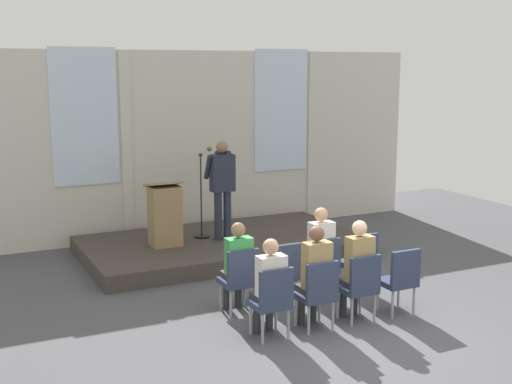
{
  "coord_description": "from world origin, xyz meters",
  "views": [
    {
      "loc": [
        -4.66,
        -6.53,
        3.38
      ],
      "look_at": [
        -0.0,
        3.08,
        1.38
      ],
      "focal_mm": 47.46,
      "sensor_mm": 36.0,
      "label": 1
    }
  ],
  "objects_px": {
    "chair_r0_c0": "(240,277)",
    "chair_r0_c3": "(359,259)",
    "audience_r0_c2": "(319,248)",
    "speaker": "(222,183)",
    "lectern": "(165,214)",
    "audience_r1_c2": "(357,265)",
    "chair_r1_c1": "(318,291)",
    "chair_r1_c2": "(360,284)",
    "chair_r1_c3": "(400,277)",
    "chair_r0_c2": "(322,265)",
    "mic_stand": "(201,219)",
    "chair_r1_c0": "(272,298)",
    "audience_r0_c0": "(237,262)",
    "chair_r0_c1": "(282,270)",
    "audience_r1_c1": "(315,272)",
    "audience_r1_c0": "(269,282)"
  },
  "relations": [
    {
      "from": "audience_r0_c2",
      "to": "audience_r1_c0",
      "type": "relative_size",
      "value": 1.07
    },
    {
      "from": "chair_r0_c3",
      "to": "audience_r1_c0",
      "type": "bearing_deg",
      "value": -155.71
    },
    {
      "from": "lectern",
      "to": "chair_r0_c3",
      "type": "relative_size",
      "value": 1.23
    },
    {
      "from": "chair_r0_c0",
      "to": "chair_r0_c3",
      "type": "height_order",
      "value": "same"
    },
    {
      "from": "audience_r1_c2",
      "to": "chair_r1_c3",
      "type": "distance_m",
      "value": 0.7
    },
    {
      "from": "chair_r1_c1",
      "to": "audience_r1_c1",
      "type": "xyz_separation_m",
      "value": [
        0.0,
        0.08,
        0.23
      ]
    },
    {
      "from": "lectern",
      "to": "chair_r1_c1",
      "type": "xyz_separation_m",
      "value": [
        0.75,
        -3.9,
        -0.3
      ]
    },
    {
      "from": "chair_r0_c2",
      "to": "chair_r1_c3",
      "type": "distance_m",
      "value": 1.17
    },
    {
      "from": "chair_r1_c0",
      "to": "chair_r1_c1",
      "type": "distance_m",
      "value": 0.66
    },
    {
      "from": "mic_stand",
      "to": "chair_r0_c3",
      "type": "distance_m",
      "value": 3.42
    },
    {
      "from": "chair_r1_c0",
      "to": "chair_r0_c1",
      "type": "bearing_deg",
      "value": 55.97
    },
    {
      "from": "lectern",
      "to": "chair_r0_c2",
      "type": "distance_m",
      "value": 3.26
    },
    {
      "from": "mic_stand",
      "to": "chair_r0_c2",
      "type": "bearing_deg",
      "value": -78.64
    },
    {
      "from": "audience_r0_c2",
      "to": "chair_r1_c2",
      "type": "bearing_deg",
      "value": -90.0
    },
    {
      "from": "audience_r0_c2",
      "to": "speaker",
      "type": "bearing_deg",
      "value": 96.97
    },
    {
      "from": "chair_r1_c0",
      "to": "chair_r1_c3",
      "type": "xyz_separation_m",
      "value": [
        1.97,
        0.0,
        0.0
      ]
    },
    {
      "from": "audience_r0_c0",
      "to": "chair_r0_c3",
      "type": "height_order",
      "value": "audience_r0_c0"
    },
    {
      "from": "lectern",
      "to": "audience_r0_c2",
      "type": "bearing_deg",
      "value": -63.65
    },
    {
      "from": "chair_r1_c1",
      "to": "audience_r1_c2",
      "type": "bearing_deg",
      "value": 6.79
    },
    {
      "from": "mic_stand",
      "to": "chair_r0_c1",
      "type": "height_order",
      "value": "mic_stand"
    },
    {
      "from": "chair_r1_c0",
      "to": "chair_r0_c2",
      "type": "bearing_deg",
      "value": 36.52
    },
    {
      "from": "lectern",
      "to": "chair_r1_c1",
      "type": "distance_m",
      "value": 3.98
    },
    {
      "from": "mic_stand",
      "to": "audience_r1_c1",
      "type": "distance_m",
      "value": 4.07
    },
    {
      "from": "chair_r1_c0",
      "to": "chair_r1_c3",
      "type": "relative_size",
      "value": 1.0
    },
    {
      "from": "lectern",
      "to": "chair_r0_c1",
      "type": "xyz_separation_m",
      "value": [
        0.75,
        -2.92,
        -0.3
      ]
    },
    {
      "from": "speaker",
      "to": "chair_r1_c1",
      "type": "xyz_separation_m",
      "value": [
        -0.31,
        -3.86,
        -0.79
      ]
    },
    {
      "from": "chair_r1_c2",
      "to": "chair_r1_c3",
      "type": "height_order",
      "value": "same"
    },
    {
      "from": "audience_r1_c1",
      "to": "audience_r1_c2",
      "type": "distance_m",
      "value": 0.66
    },
    {
      "from": "mic_stand",
      "to": "chair_r0_c2",
      "type": "xyz_separation_m",
      "value": [
        0.64,
        -3.17,
        -0.08
      ]
    },
    {
      "from": "audience_r0_c2",
      "to": "mic_stand",
      "type": "bearing_deg",
      "value": 101.65
    },
    {
      "from": "chair_r0_c2",
      "to": "lectern",
      "type": "bearing_deg",
      "value": 115.73
    },
    {
      "from": "speaker",
      "to": "mic_stand",
      "type": "relative_size",
      "value": 1.15
    },
    {
      "from": "chair_r0_c0",
      "to": "chair_r0_c1",
      "type": "bearing_deg",
      "value": 0.0
    },
    {
      "from": "speaker",
      "to": "lectern",
      "type": "distance_m",
      "value": 1.17
    },
    {
      "from": "lectern",
      "to": "audience_r1_c2",
      "type": "relative_size",
      "value": 0.84
    },
    {
      "from": "speaker",
      "to": "chair_r1_c0",
      "type": "distance_m",
      "value": 4.06
    },
    {
      "from": "speaker",
      "to": "lectern",
      "type": "relative_size",
      "value": 1.54
    },
    {
      "from": "audience_r0_c0",
      "to": "chair_r1_c0",
      "type": "distance_m",
      "value": 1.07
    },
    {
      "from": "audience_r1_c1",
      "to": "audience_r1_c0",
      "type": "bearing_deg",
      "value": 179.56
    },
    {
      "from": "lectern",
      "to": "audience_r1_c1",
      "type": "bearing_deg",
      "value": -78.83
    },
    {
      "from": "chair_r0_c2",
      "to": "chair_r0_c3",
      "type": "xyz_separation_m",
      "value": [
        0.66,
        0.0,
        0.0
      ]
    },
    {
      "from": "mic_stand",
      "to": "chair_r1_c0",
      "type": "distance_m",
      "value": 4.2
    },
    {
      "from": "audience_r0_c0",
      "to": "chair_r1_c2",
      "type": "xyz_separation_m",
      "value": [
        1.31,
        -1.05,
        -0.18
      ]
    },
    {
      "from": "chair_r0_c0",
      "to": "audience_r0_c2",
      "type": "height_order",
      "value": "audience_r0_c2"
    },
    {
      "from": "chair_r1_c3",
      "to": "audience_r1_c2",
      "type": "bearing_deg",
      "value": 173.21
    },
    {
      "from": "chair_r1_c2",
      "to": "audience_r1_c2",
      "type": "xyz_separation_m",
      "value": [
        -0.0,
        0.08,
        0.23
      ]
    },
    {
      "from": "chair_r1_c0",
      "to": "chair_r1_c2",
      "type": "bearing_deg",
      "value": 0.0
    },
    {
      "from": "audience_r1_c0",
      "to": "chair_r1_c1",
      "type": "relative_size",
      "value": 1.37
    },
    {
      "from": "audience_r1_c2",
      "to": "chair_r0_c0",
      "type": "bearing_deg",
      "value": 145.75
    },
    {
      "from": "audience_r1_c1",
      "to": "chair_r1_c1",
      "type": "bearing_deg",
      "value": -90.0
    }
  ]
}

